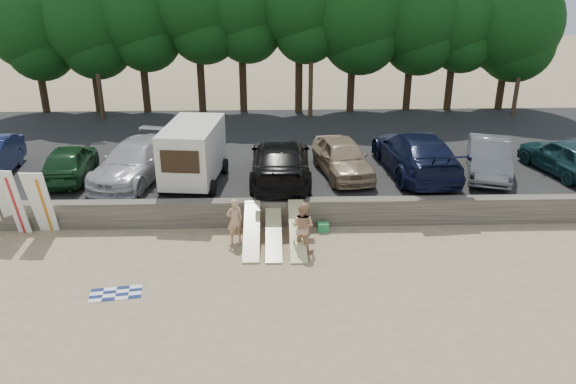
# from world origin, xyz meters

# --- Properties ---
(ground) EXTENTS (120.00, 120.00, 0.00)m
(ground) POSITION_xyz_m (0.00, 0.00, 0.00)
(ground) COLOR tan
(ground) RESTS_ON ground
(seawall) EXTENTS (44.00, 0.50, 1.00)m
(seawall) POSITION_xyz_m (0.00, 3.00, 0.50)
(seawall) COLOR #6B6356
(seawall) RESTS_ON ground
(parking_lot) EXTENTS (44.00, 14.50, 0.70)m
(parking_lot) POSITION_xyz_m (0.00, 10.50, 0.35)
(parking_lot) COLOR #282828
(parking_lot) RESTS_ON ground
(treeline) EXTENTS (33.18, 6.31, 9.27)m
(treeline) POSITION_xyz_m (0.38, 17.51, 6.40)
(treeline) COLOR #382616
(treeline) RESTS_ON parking_lot
(utility_poles) EXTENTS (25.80, 0.26, 9.00)m
(utility_poles) POSITION_xyz_m (2.00, 16.00, 5.43)
(utility_poles) COLOR #473321
(utility_poles) RESTS_ON parking_lot
(box_trailer) EXTENTS (2.57, 4.07, 2.46)m
(box_trailer) POSITION_xyz_m (-3.44, 5.57, 2.08)
(box_trailer) COLOR beige
(box_trailer) RESTS_ON parking_lot
(car_1) EXTENTS (2.09, 4.42, 1.46)m
(car_1) POSITION_xyz_m (-8.69, 6.32, 1.43)
(car_1) COLOR #133519
(car_1) RESTS_ON parking_lot
(car_2) EXTENTS (3.48, 5.83, 1.58)m
(car_2) POSITION_xyz_m (-5.90, 6.10, 1.49)
(car_2) COLOR #ADACB2
(car_2) RESTS_ON parking_lot
(car_3) EXTENTS (2.52, 5.97, 1.72)m
(car_3) POSITION_xyz_m (0.09, 5.75, 1.56)
(car_3) COLOR black
(car_3) RESTS_ON parking_lot
(car_4) EXTENTS (2.58, 4.78, 1.54)m
(car_4) POSITION_xyz_m (2.71, 6.40, 1.47)
(car_4) COLOR tan
(car_4) RESTS_ON parking_lot
(car_5) EXTENTS (3.04, 6.42, 1.81)m
(car_5) POSITION_xyz_m (5.82, 6.45, 1.60)
(car_5) COLOR black
(car_5) RESTS_ON parking_lot
(car_6) EXTENTS (2.91, 4.91, 1.53)m
(car_6) POSITION_xyz_m (8.89, 6.18, 1.46)
(car_6) COLOR #57595D
(car_6) RESTS_ON parking_lot
(car_7) EXTENTS (2.82, 4.87, 1.56)m
(car_7) POSITION_xyz_m (12.18, 6.18, 1.48)
(car_7) COLOR #143439
(car_7) RESTS_ON parking_lot
(surfboard_upright_1) EXTENTS (0.57, 0.86, 2.50)m
(surfboard_upright_1) POSITION_xyz_m (-9.74, 2.58, 1.25)
(surfboard_upright_1) COLOR white
(surfboard_upright_1) RESTS_ON ground
(surfboard_upright_2) EXTENTS (0.59, 0.63, 2.56)m
(surfboard_upright_2) POSITION_xyz_m (-9.31, 2.39, 1.28)
(surfboard_upright_2) COLOR white
(surfboard_upright_2) RESTS_ON ground
(surfboard_upright_3) EXTENTS (0.60, 0.83, 2.52)m
(surfboard_upright_3) POSITION_xyz_m (-8.56, 2.39, 1.26)
(surfboard_upright_3) COLOR white
(surfboard_upright_3) RESTS_ON ground
(surfboard_upright_4) EXTENTS (0.54, 0.80, 2.51)m
(surfboard_upright_4) POSITION_xyz_m (-8.31, 2.38, 1.26)
(surfboard_upright_4) COLOR white
(surfboard_upright_4) RESTS_ON ground
(surfboard_low_0) EXTENTS (0.56, 2.86, 1.03)m
(surfboard_low_0) POSITION_xyz_m (-0.99, 1.47, 0.52)
(surfboard_low_0) COLOR #D7CC87
(surfboard_low_0) RESTS_ON ground
(surfboard_low_1) EXTENTS (0.56, 2.92, 0.82)m
(surfboard_low_1) POSITION_xyz_m (-0.24, 1.46, 0.41)
(surfboard_low_1) COLOR #D7CC87
(surfboard_low_1) RESTS_ON ground
(surfboard_low_2) EXTENTS (0.56, 2.84, 1.10)m
(surfboard_low_2) POSITION_xyz_m (0.58, 1.38, 0.55)
(surfboard_low_2) COLOR #D7CC87
(surfboard_low_2) RESTS_ON ground
(beachgoer_a) EXTENTS (0.69, 0.57, 1.61)m
(beachgoer_a) POSITION_xyz_m (-1.58, 1.70, 0.81)
(beachgoer_a) COLOR tan
(beachgoer_a) RESTS_ON ground
(beachgoer_b) EXTENTS (1.07, 0.99, 1.76)m
(beachgoer_b) POSITION_xyz_m (0.74, 0.97, 0.88)
(beachgoer_b) COLOR tan
(beachgoer_b) RESTS_ON ground
(cooler) EXTENTS (0.39, 0.31, 0.32)m
(cooler) POSITION_xyz_m (1.57, 2.40, 0.16)
(cooler) COLOR green
(cooler) RESTS_ON ground
(gear_bag) EXTENTS (0.36, 0.33, 0.22)m
(gear_bag) POSITION_xyz_m (0.83, 2.40, 0.11)
(gear_bag) COLOR #D06718
(gear_bag) RESTS_ON ground
(beach_towel) EXTENTS (1.71, 1.71, 0.00)m
(beach_towel) POSITION_xyz_m (-4.94, -1.59, 0.01)
(beach_towel) COLOR white
(beach_towel) RESTS_ON ground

